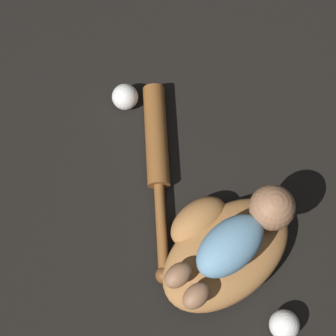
{
  "coord_description": "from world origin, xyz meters",
  "views": [
    {
      "loc": [
        -0.34,
        -0.06,
        1.43
      ],
      "look_at": [
        -0.02,
        0.31,
        0.08
      ],
      "focal_mm": 60.0,
      "sensor_mm": 36.0,
      "label": 1
    }
  ],
  "objects_px": {
    "baseball_spare": "(284,325)",
    "baby_figure": "(241,236)",
    "baseball_bat": "(157,156)",
    "baseball": "(125,97)",
    "baseball_glove": "(221,248)"
  },
  "relations": [
    {
      "from": "baseball_spare",
      "to": "baby_figure",
      "type": "bearing_deg",
      "value": 78.91
    },
    {
      "from": "baseball_bat",
      "to": "baseball",
      "type": "xyz_separation_m",
      "value": [
        0.04,
        0.19,
        0.01
      ]
    },
    {
      "from": "baseball_glove",
      "to": "baseball_bat",
      "type": "xyz_separation_m",
      "value": [
        0.04,
        0.3,
        -0.02
      ]
    },
    {
      "from": "baseball_glove",
      "to": "baseball_spare",
      "type": "height_order",
      "value": "baseball_glove"
    },
    {
      "from": "baseball_glove",
      "to": "baby_figure",
      "type": "height_order",
      "value": "baby_figure"
    },
    {
      "from": "baseball_bat",
      "to": "baseball",
      "type": "distance_m",
      "value": 0.19
    },
    {
      "from": "baby_figure",
      "to": "baseball",
      "type": "height_order",
      "value": "baby_figure"
    },
    {
      "from": "baseball_bat",
      "to": "baseball_spare",
      "type": "height_order",
      "value": "baseball_spare"
    },
    {
      "from": "baseball_glove",
      "to": "baseball",
      "type": "height_order",
      "value": "baseball_glove"
    },
    {
      "from": "baseball_glove",
      "to": "baseball",
      "type": "xyz_separation_m",
      "value": [
        0.09,
        0.49,
        -0.01
      ]
    },
    {
      "from": "baseball_spare",
      "to": "baseball_bat",
      "type": "bearing_deg",
      "value": 84.57
    },
    {
      "from": "baseball",
      "to": "baseball_spare",
      "type": "relative_size",
      "value": 1.0
    },
    {
      "from": "baby_figure",
      "to": "baseball_spare",
      "type": "height_order",
      "value": "baby_figure"
    },
    {
      "from": "baseball",
      "to": "baseball_glove",
      "type": "bearing_deg",
      "value": -99.94
    },
    {
      "from": "baseball_bat",
      "to": "baseball_spare",
      "type": "relative_size",
      "value": 6.2
    }
  ]
}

